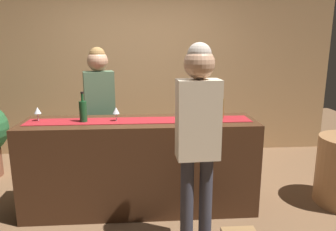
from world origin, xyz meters
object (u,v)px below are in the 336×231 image
object	(u,v)px
wine_glass_far_end	(207,110)
customer_sipping	(198,126)
wine_glass_near_customer	(38,111)
bartender	(100,103)
wine_glass_mid_counter	(116,111)
wine_bottle_amber	(220,108)
wine_bottle_green	(83,111)

from	to	relation	value
wine_glass_far_end	customer_sipping	world-z (taller)	customer_sipping
wine_glass_far_end	customer_sipping	distance (m)	0.70
wine_glass_near_customer	customer_sipping	world-z (taller)	customer_sipping
bartender	wine_glass_mid_counter	bearing A→B (deg)	99.52
wine_bottle_amber	bartender	world-z (taller)	bartender
wine_bottle_green	wine_glass_mid_counter	xyz separation A→B (m)	(0.32, 0.01, -0.01)
wine_bottle_amber	wine_glass_far_end	xyz separation A→B (m)	(-0.15, -0.07, -0.01)
wine_glass_mid_counter	customer_sipping	distance (m)	0.99
wine_bottle_green	wine_glass_near_customer	bearing A→B (deg)	170.92
wine_glass_mid_counter	bartender	xyz separation A→B (m)	(-0.24, 0.59, -0.02)
wine_glass_mid_counter	wine_bottle_green	bearing A→B (deg)	-178.20
wine_bottle_green	wine_glass_mid_counter	distance (m)	0.32
wine_bottle_amber	wine_glass_far_end	world-z (taller)	wine_bottle_amber
wine_glass_near_customer	wine_glass_far_end	distance (m)	1.69
customer_sipping	wine_bottle_green	bearing A→B (deg)	143.45
wine_glass_near_customer	bartender	xyz separation A→B (m)	(0.54, 0.52, -0.02)
wine_glass_mid_counter	customer_sipping	bearing A→B (deg)	-44.39
wine_glass_near_customer	bartender	size ratio (longest dim) A/B	0.09
wine_glass_far_end	wine_glass_mid_counter	bearing A→B (deg)	178.76
wine_glass_mid_counter	wine_glass_far_end	distance (m)	0.91
wine_glass_far_end	bartender	world-z (taller)	bartender
wine_bottle_amber	wine_glass_mid_counter	size ratio (longest dim) A/B	2.10
wine_glass_far_end	customer_sipping	bearing A→B (deg)	-106.83
wine_bottle_green	customer_sipping	size ratio (longest dim) A/B	0.18
wine_bottle_amber	customer_sipping	xyz separation A→B (m)	(-0.36, -0.74, 0.00)
bartender	wine_glass_near_customer	bearing A→B (deg)	31.20
wine_glass_mid_counter	wine_glass_far_end	xyz separation A→B (m)	(0.91, -0.02, 0.00)
wine_glass_near_customer	wine_glass_far_end	size ratio (longest dim) A/B	1.00
wine_glass_near_customer	wine_glass_mid_counter	world-z (taller)	same
wine_bottle_green	customer_sipping	bearing A→B (deg)	-33.57
wine_bottle_green	bartender	world-z (taller)	bartender
bartender	wine_glass_far_end	bearing A→B (deg)	139.31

